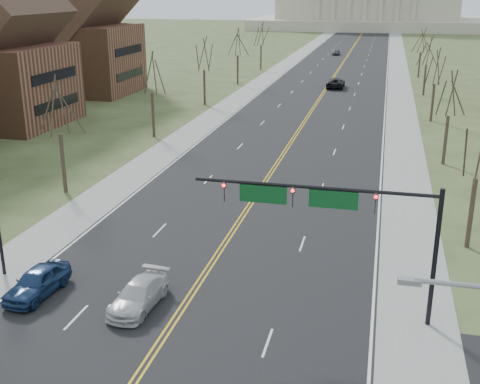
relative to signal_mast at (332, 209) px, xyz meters
The scene contains 23 objects.
road 96.96m from the signal_mast, 94.41° to the left, with size 20.00×380.00×0.01m, color black.
cross_road 12.03m from the signal_mast, 134.80° to the right, with size 120.00×14.00×0.01m, color black.
sidewalk_left 98.61m from the signal_mast, 101.39° to the left, with size 4.00×380.00×0.03m, color gray.
sidewalk_right 96.78m from the signal_mast, 87.30° to the left, with size 4.00×380.00×0.03m, color gray.
center_line 96.96m from the signal_mast, 94.41° to the left, with size 0.42×380.00×0.01m, color gold.
edge_line_left 98.20m from the signal_mast, 100.13° to the left, with size 0.15×380.00×0.01m, color silver.
edge_line_right 96.70m from the signal_mast, 88.60° to the left, with size 0.15×380.00×0.01m, color silver.
signal_mast is the anchor object (origin of this frame).
tree_r_0 13.26m from the signal_mast, 52.51° to the left, with size 3.74×3.74×8.50m.
tree_l_0 27.17m from the signal_mast, 147.71° to the left, with size 3.96×3.96×9.00m.
tree_r_1 31.56m from the signal_mast, 75.21° to the left, with size 3.74×3.74×8.50m.
tree_l_1 41.45m from the signal_mast, 123.63° to the left, with size 3.96×3.96×9.00m.
tree_r_2 51.15m from the signal_mast, 80.94° to the left, with size 3.74×3.74×8.50m.
tree_l_2 59.15m from the signal_mast, 112.83° to the left, with size 3.96×3.96×9.00m.
tree_r_3 70.96m from the signal_mast, 83.48° to the left, with size 3.74×3.74×8.50m.
tree_l_3 77.96m from the signal_mast, 107.12° to the left, with size 3.96×3.96×9.00m.
tree_r_4 90.86m from the signal_mast, 84.91° to the left, with size 3.74×3.74×8.50m.
tree_l_4 97.25m from the signal_mast, 103.65° to the left, with size 3.96×3.96×9.00m.
bldg_left_far 75.76m from the signal_mast, 126.91° to the left, with size 17.10×14.28×23.25m.
car_sb_inner_second 11.09m from the signal_mast, 169.90° to the right, with size 1.92×4.73×1.37m, color #B8B8B8.
car_sb_outer_second 16.49m from the signal_mast, behind, with size 1.83×4.56×1.55m, color navy.
car_far_nb 74.84m from the signal_mast, 94.59° to the left, with size 2.76×5.99×1.66m, color black.
car_far_sb 127.08m from the signal_mast, 94.67° to the left, with size 1.60×3.97×1.35m, color #484C4F.
Camera 1 is at (9.51, -14.38, 16.05)m, focal length 45.00 mm.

